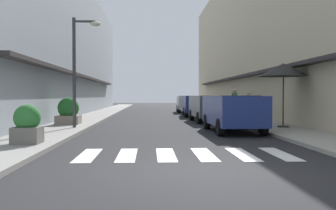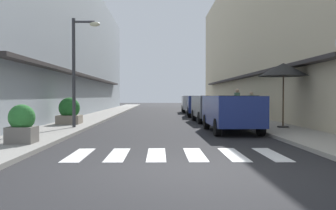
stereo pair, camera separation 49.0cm
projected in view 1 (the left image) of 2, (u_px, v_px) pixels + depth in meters
ground_plane at (162, 117)px, 26.56m from camera, size 105.74×105.74×0.00m
sidewalk_left at (96, 116)px, 26.33m from camera, size 2.22×67.29×0.12m
sidewalk_right at (227, 116)px, 26.78m from camera, size 2.22×67.29×0.12m
building_row_left at (48, 44)px, 27.43m from camera, size 5.50×45.26×10.47m
building_row_right at (272, 35)px, 28.22m from camera, size 5.50×45.26×11.99m
crosswalk at (185, 155)px, 9.37m from camera, size 5.20×2.20×0.01m
parked_car_near at (233, 109)px, 15.15m from camera, size 1.87×4.37×1.47m
parked_car_mid at (209, 106)px, 21.04m from camera, size 1.90×4.19×1.47m
parked_car_far at (197, 104)px, 26.67m from camera, size 1.97×4.02×1.47m
parked_car_distant at (188, 102)px, 33.09m from camera, size 1.90×4.09×1.47m
street_lamp at (79, 59)px, 16.06m from camera, size 1.19×0.28×4.64m
cafe_umbrella at (283, 70)px, 16.15m from camera, size 2.11×2.11×2.73m
planter_corner at (27, 124)px, 10.64m from camera, size 0.75×0.75×1.10m
planter_midblock at (68, 112)px, 18.05m from camera, size 1.08×1.08×1.26m
planter_far at (242, 110)px, 23.72m from camera, size 0.86×0.86×1.03m
pedestrian_walking_near at (234, 103)px, 22.60m from camera, size 0.34×0.34×1.76m
pedestrian_walking_far at (249, 105)px, 21.91m from camera, size 0.34×0.34×1.59m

